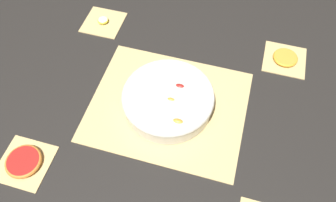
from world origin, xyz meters
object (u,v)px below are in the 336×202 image
(orange_slice_whole, at_px, (285,58))
(grapefruit_slice, at_px, (24,161))
(fruit_salad_bowl, at_px, (168,99))
(banana_coin_single, at_px, (103,20))

(orange_slice_whole, relative_size, grapefruit_slice, 0.82)
(fruit_salad_bowl, height_order, banana_coin_single, fruit_salad_bowl)
(fruit_salad_bowl, distance_m, banana_coin_single, 0.41)
(fruit_salad_bowl, bearing_deg, orange_slice_whole, -138.85)
(banana_coin_single, bearing_deg, orange_slice_whole, 180.00)
(fruit_salad_bowl, relative_size, banana_coin_single, 6.91)
(banana_coin_single, relative_size, grapefruit_slice, 0.40)
(orange_slice_whole, distance_m, banana_coin_single, 0.61)
(orange_slice_whole, bearing_deg, grapefruit_slice, 41.10)
(banana_coin_single, bearing_deg, fruit_salad_bowl, 138.83)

